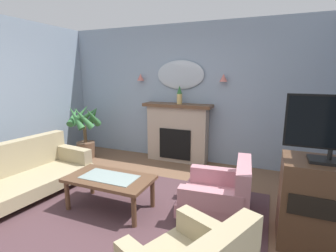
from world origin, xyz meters
TOP-DOWN VIEW (x-y plane):
  - floor at (0.00, 0.00)m, footprint 6.24×5.92m
  - wall_back at (0.00, 2.51)m, footprint 6.24×0.10m
  - patterned_rug at (0.00, 0.20)m, footprint 3.20×2.40m
  - fireplace at (-0.17, 2.29)m, footprint 1.36×0.36m
  - mantel_vase_right at (-0.12, 2.26)m, footprint 0.10×0.10m
  - wall_mirror at (-0.17, 2.43)m, footprint 0.96×0.06m
  - wall_sconce_left at (-1.02, 2.38)m, footprint 0.14×0.14m
  - wall_sconce_right at (0.68, 2.38)m, footprint 0.14×0.14m
  - coffee_table at (-0.32, 0.22)m, footprint 1.10×0.60m
  - floral_couch at (-1.73, 0.10)m, footprint 1.04×1.79m
  - armchair_near_fireplace at (1.04, 0.62)m, footprint 0.89×0.88m
  - tv_cabinet at (2.07, 0.46)m, footprint 0.80×0.57m
  - tv_flatscreen at (2.07, 0.44)m, footprint 0.84×0.24m
  - potted_plant_tall_palm at (-2.02, 1.77)m, footprint 0.71×0.72m

SIDE VIEW (x-z plane):
  - floor at x=0.00m, z-range -0.10..0.00m
  - patterned_rug at x=0.00m, z-range 0.00..0.01m
  - armchair_near_fireplace at x=1.04m, z-range -0.05..0.66m
  - floral_couch at x=-1.73m, z-range -0.06..0.70m
  - coffee_table at x=-0.32m, z-range 0.16..0.61m
  - tv_cabinet at x=2.07m, z-range 0.00..0.90m
  - fireplace at x=-0.17m, z-range -0.01..1.15m
  - potted_plant_tall_palm at x=-2.02m, z-range 0.04..1.17m
  - tv_flatscreen at x=2.07m, z-range 0.92..1.57m
  - mantel_vase_right at x=-0.12m, z-range 1.16..1.51m
  - wall_back at x=0.00m, z-range 0.00..2.67m
  - wall_sconce_left at x=-1.02m, z-range 1.59..1.73m
  - wall_sconce_right at x=0.68m, z-range 1.59..1.73m
  - wall_mirror at x=-0.17m, z-range 1.43..1.99m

